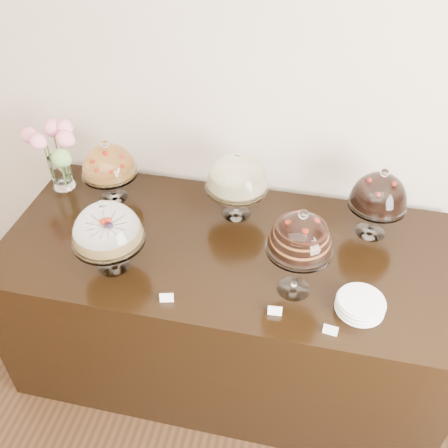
% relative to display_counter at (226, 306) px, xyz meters
% --- Properties ---
extents(wall_back, '(5.00, 0.04, 3.00)m').
position_rel_display_counter_xyz_m(wall_back, '(-0.26, 0.55, 1.05)').
color(wall_back, beige).
rests_on(wall_back, ground).
extents(display_counter, '(2.20, 1.00, 0.90)m').
position_rel_display_counter_xyz_m(display_counter, '(0.00, 0.00, 0.00)').
color(display_counter, black).
rests_on(display_counter, ground).
extents(cake_stand_sugar_sponge, '(0.33, 0.33, 0.38)m').
position_rel_display_counter_xyz_m(cake_stand_sugar_sponge, '(-0.48, -0.25, 0.69)').
color(cake_stand_sugar_sponge, white).
rests_on(cake_stand_sugar_sponge, display_counter).
extents(cake_stand_choco_layer, '(0.28, 0.28, 0.45)m').
position_rel_display_counter_xyz_m(cake_stand_choco_layer, '(0.35, -0.21, 0.76)').
color(cake_stand_choco_layer, white).
rests_on(cake_stand_choco_layer, display_counter).
extents(cake_stand_cheesecake, '(0.32, 0.32, 0.39)m').
position_rel_display_counter_xyz_m(cake_stand_cheesecake, '(-0.00, 0.25, 0.69)').
color(cake_stand_cheesecake, white).
rests_on(cake_stand_cheesecake, display_counter).
extents(cake_stand_dark_choco, '(0.28, 0.28, 0.38)m').
position_rel_display_counter_xyz_m(cake_stand_dark_choco, '(0.69, 0.26, 0.69)').
color(cake_stand_dark_choco, white).
rests_on(cake_stand_dark_choco, display_counter).
extents(cake_stand_fruit_tart, '(0.29, 0.29, 0.36)m').
position_rel_display_counter_xyz_m(cake_stand_fruit_tart, '(-0.68, 0.25, 0.67)').
color(cake_stand_fruit_tart, white).
rests_on(cake_stand_fruit_tart, display_counter).
extents(flower_vase, '(0.31, 0.26, 0.39)m').
position_rel_display_counter_xyz_m(flower_vase, '(-0.99, 0.28, 0.69)').
color(flower_vase, white).
rests_on(flower_vase, display_counter).
extents(plate_stack, '(0.20, 0.20, 0.06)m').
position_rel_display_counter_xyz_m(plate_stack, '(0.64, -0.27, 0.48)').
color(plate_stack, white).
rests_on(plate_stack, display_counter).
extents(price_card_left, '(0.06, 0.03, 0.04)m').
position_rel_display_counter_xyz_m(price_card_left, '(-0.18, -0.40, 0.47)').
color(price_card_left, white).
rests_on(price_card_left, display_counter).
extents(price_card_right, '(0.06, 0.02, 0.04)m').
position_rel_display_counter_xyz_m(price_card_right, '(0.52, -0.42, 0.47)').
color(price_card_right, white).
rests_on(price_card_right, display_counter).
extents(price_card_extra, '(0.06, 0.02, 0.04)m').
position_rel_display_counter_xyz_m(price_card_extra, '(0.29, -0.37, 0.47)').
color(price_card_extra, white).
rests_on(price_card_extra, display_counter).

